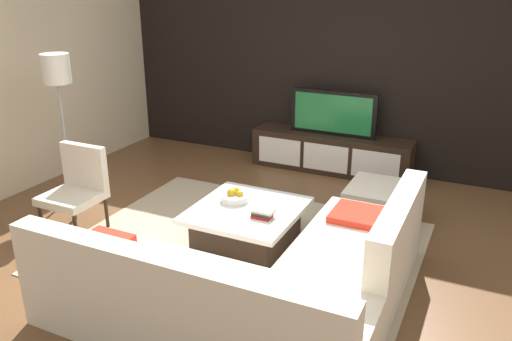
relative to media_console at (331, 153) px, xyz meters
The scene contains 13 objects.
ground_plane 2.41m from the media_console, 90.00° to the right, with size 14.00×14.00×0.00m, color brown.
feature_wall_back 1.19m from the media_console, 90.00° to the left, with size 6.40×0.12×2.80m, color black.
side_wall_left 4.05m from the media_console, 145.54° to the right, with size 0.12×5.20×2.80m, color beige.
area_rug 2.41m from the media_console, 92.39° to the right, with size 3.20×2.59×0.01m, color tan.
media_console is the anchor object (origin of this frame).
television 0.54m from the media_console, 90.00° to the left, with size 1.13×0.06×0.58m.
sectional_couch 3.33m from the media_console, 81.04° to the right, with size 2.46×2.33×0.82m.
coffee_table 2.30m from the media_console, 92.49° to the right, with size 0.99×1.04×0.38m.
accent_chair_near 3.27m from the media_console, 123.06° to the right, with size 0.53×0.51×0.87m.
floor_lamp 3.47m from the media_console, 138.97° to the right, with size 0.30×0.30×1.66m.
ottoman 1.59m from the media_console, 52.76° to the right, with size 0.70×0.70×0.40m, color beige.
fruit_bowl 2.22m from the media_console, 97.27° to the right, with size 0.28×0.28×0.13m.
book_stack 2.42m from the media_console, 87.14° to the right, with size 0.20×0.14×0.08m.
Camera 1 is at (1.91, -3.90, 2.43)m, focal length 36.37 mm.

